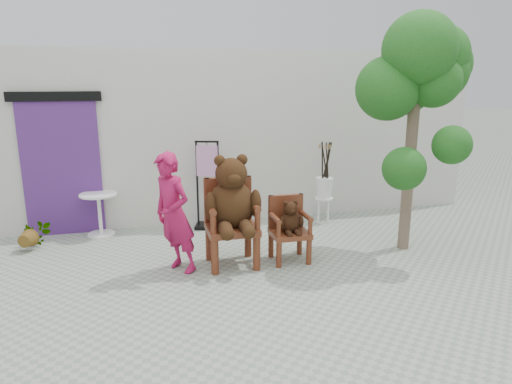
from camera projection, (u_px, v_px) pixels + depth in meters
ground_plane at (286, 277)px, 5.93m from camera, size 60.00×60.00×0.00m
back_wall at (236, 135)px, 8.49m from camera, size 9.00×1.00×3.00m
doorway at (62, 165)px, 7.37m from camera, size 1.40×0.11×2.33m
chair_big at (232, 205)px, 6.15m from camera, size 0.76×0.81×1.55m
chair_small at (289, 223)px, 6.39m from camera, size 0.52×0.48×0.91m
person at (174, 214)px, 5.89m from camera, size 0.67×0.71×1.63m
cafe_table at (99, 209)px, 7.45m from camera, size 0.60×0.60×0.70m
display_stand at (208, 195)px, 7.79m from camera, size 0.53×0.47×1.51m
stool_bucket at (324, 187)px, 8.10m from camera, size 0.32×0.32×1.45m
tree at (422, 76)px, 6.38m from camera, size 1.73×1.59×3.41m
potted_plant at (33, 234)px, 6.90m from camera, size 0.51×0.47×0.46m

